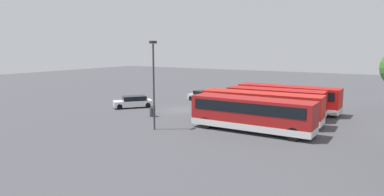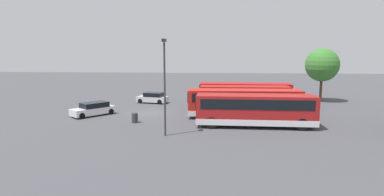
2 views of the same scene
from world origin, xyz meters
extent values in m
plane|color=#47474C|center=(0.00, 0.00, 0.00)|extent=(140.00, 140.00, 0.00)
cube|color=#B71411|center=(-5.23, 11.16, 1.65)|extent=(2.84, 11.28, 2.60)
cube|color=silver|center=(-5.23, 11.16, 0.62)|extent=(2.88, 11.32, 0.55)
cube|color=black|center=(-5.23, 11.16, 2.25)|extent=(2.88, 10.48, 0.90)
cube|color=black|center=(-5.38, 5.53, 2.25)|extent=(2.25, 0.12, 1.10)
cylinder|color=black|center=(-4.21, 6.93, 0.55)|extent=(0.33, 1.11, 1.10)
cylinder|color=black|center=(-6.46, 6.98, 0.55)|extent=(0.33, 1.11, 1.10)
cylinder|color=black|center=(-4.00, 15.34, 0.55)|extent=(0.33, 1.11, 1.10)
cylinder|color=black|center=(-6.25, 15.40, 0.55)|extent=(0.33, 1.11, 1.10)
cube|color=#B71411|center=(-1.80, 10.79, 1.65)|extent=(2.83, 10.12, 2.60)
cube|color=silver|center=(-1.80, 10.79, 0.62)|extent=(2.87, 10.16, 0.55)
cube|color=black|center=(-1.80, 10.79, 2.25)|extent=(2.86, 9.32, 0.90)
cube|color=black|center=(-1.66, 5.74, 2.25)|extent=(2.25, 0.12, 1.10)
cylinder|color=black|center=(-0.58, 7.20, 0.55)|extent=(0.33, 1.11, 1.10)
cylinder|color=black|center=(-2.83, 7.14, 0.55)|extent=(0.33, 1.11, 1.10)
cylinder|color=black|center=(-0.78, 14.45, 0.55)|extent=(0.33, 1.11, 1.10)
cylinder|color=black|center=(-3.03, 14.39, 0.55)|extent=(0.33, 1.11, 1.10)
cube|color=red|center=(1.70, 10.49, 1.65)|extent=(2.89, 11.67, 2.60)
cube|color=silver|center=(1.70, 10.49, 0.62)|extent=(2.93, 11.71, 0.55)
cube|color=black|center=(1.70, 10.49, 2.25)|extent=(2.92, 10.87, 0.90)
cube|color=black|center=(1.87, 4.66, 2.25)|extent=(2.25, 0.13, 1.10)
cylinder|color=black|center=(2.95, 6.12, 0.55)|extent=(0.33, 1.11, 1.10)
cylinder|color=black|center=(0.70, 6.06, 0.55)|extent=(0.33, 1.11, 1.10)
cylinder|color=black|center=(2.69, 14.92, 0.55)|extent=(0.33, 1.11, 1.10)
cylinder|color=black|center=(0.44, 14.85, 0.55)|extent=(0.33, 1.11, 1.10)
cube|color=#A51919|center=(5.64, 11.14, 1.65)|extent=(2.69, 10.73, 2.60)
cube|color=silver|center=(5.64, 11.14, 0.62)|extent=(2.73, 10.77, 0.55)
cube|color=black|center=(5.64, 11.14, 2.25)|extent=(2.74, 9.93, 0.90)
cube|color=black|center=(5.57, 5.77, 2.25)|extent=(2.25, 0.09, 1.10)
cylinder|color=black|center=(6.71, 7.18, 0.55)|extent=(0.31, 1.10, 1.10)
cylinder|color=black|center=(4.46, 7.21, 0.55)|extent=(0.31, 1.10, 1.10)
cylinder|color=black|center=(6.81, 15.08, 0.55)|extent=(0.31, 1.10, 1.10)
cylinder|color=black|center=(4.56, 15.11, 0.55)|extent=(0.31, 1.10, 1.10)
cube|color=silver|center=(-7.12, -1.05, 0.53)|extent=(2.59, 4.30, 0.70)
cube|color=black|center=(-7.08, -0.85, 1.15)|extent=(2.10, 2.70, 0.55)
cylinder|color=black|center=(-6.63, -2.59, 0.32)|extent=(0.35, 0.67, 0.64)
cylinder|color=black|center=(-8.20, -2.26, 0.32)|extent=(0.35, 0.67, 0.64)
cylinder|color=black|center=(-6.05, 0.17, 0.32)|extent=(0.35, 0.67, 0.64)
cylinder|color=black|center=(-7.61, 0.50, 0.32)|extent=(0.35, 0.67, 0.64)
cube|color=silver|center=(1.81, -5.71, 0.53)|extent=(4.67, 4.32, 0.70)
cube|color=black|center=(1.66, -5.59, 1.15)|extent=(3.16, 3.02, 0.55)
cylinder|color=black|center=(3.62, -6.18, 0.32)|extent=(0.63, 0.58, 0.64)
cylinder|color=black|center=(2.59, -7.41, 0.32)|extent=(0.63, 0.58, 0.64)
cylinder|color=black|center=(1.02, -4.02, 0.32)|extent=(0.63, 0.58, 0.64)
cylinder|color=black|center=(0.00, -5.25, 0.32)|extent=(0.63, 0.58, 0.64)
cylinder|color=#38383D|center=(9.38, 3.44, 3.79)|extent=(0.16, 0.16, 7.57)
cube|color=#262628|center=(9.38, 3.44, 7.72)|extent=(0.70, 0.30, 0.24)
cylinder|color=#333338|center=(4.86, -0.31, 0.47)|extent=(0.60, 0.60, 0.95)
camera|label=1|loc=(33.18, 21.96, 7.29)|focal=32.10mm
camera|label=2|loc=(34.15, 7.61, 6.78)|focal=29.30mm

